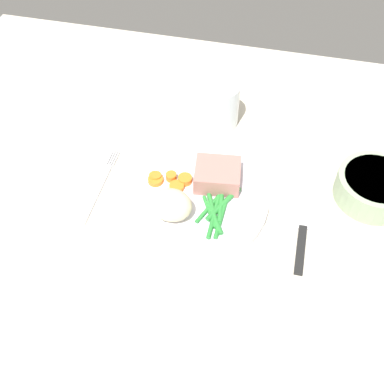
{
  "coord_description": "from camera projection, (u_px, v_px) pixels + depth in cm",
  "views": [
    {
      "loc": [
        10.39,
        -50.66,
        63.99
      ],
      "look_at": [
        -0.98,
        -2.23,
        4.6
      ],
      "focal_mm": 44.66,
      "sensor_mm": 36.0,
      "label": 1
    }
  ],
  "objects": [
    {
      "name": "water_glass",
      "position": [
        219.0,
        107.0,
        0.89
      ],
      "size": [
        7.49,
        7.49,
        8.81
      ],
      "color": "silver",
      "rests_on": "dining_table"
    },
    {
      "name": "dining_table",
      "position": [
        201.0,
        197.0,
        0.81
      ],
      "size": [
        120.0,
        90.0,
        2.0
      ],
      "color": "beige",
      "rests_on": "ground"
    },
    {
      "name": "mashed_potatoes",
      "position": [
        171.0,
        205.0,
        0.74
      ],
      "size": [
        6.61,
        5.37,
        5.03
      ],
      "primitive_type": "ellipsoid",
      "color": "beige",
      "rests_on": "dinner_plate"
    },
    {
      "name": "knife",
      "position": [
        303.0,
        223.0,
        0.76
      ],
      "size": [
        1.7,
        20.5,
        0.64
      ],
      "rotation": [
        0.0,
        0.0,
        0.02
      ],
      "color": "black",
      "rests_on": "dining_table"
    },
    {
      "name": "salad_bowl",
      "position": [
        375.0,
        186.0,
        0.78
      ],
      "size": [
        12.57,
        12.57,
        4.59
      ],
      "color": "#99B28C",
      "rests_on": "dining_table"
    },
    {
      "name": "fork",
      "position": [
        100.0,
        186.0,
        0.82
      ],
      "size": [
        1.44,
        16.6,
        0.4
      ],
      "rotation": [
        0.0,
        0.0,
        -0.08
      ],
      "color": "silver",
      "rests_on": "dining_table"
    },
    {
      "name": "dinner_plate",
      "position": [
        192.0,
        199.0,
        0.79
      ],
      "size": [
        25.16,
        25.16,
        1.6
      ],
      "primitive_type": "cylinder",
      "color": "white",
      "rests_on": "dining_table"
    },
    {
      "name": "meat_portion",
      "position": [
        217.0,
        175.0,
        0.79
      ],
      "size": [
        8.19,
        7.4,
        3.37
      ],
      "primitive_type": "cube",
      "rotation": [
        0.0,
        0.0,
        0.12
      ],
      "color": "#B2756B",
      "rests_on": "dinner_plate"
    },
    {
      "name": "carrot_slices",
      "position": [
        168.0,
        180.0,
        0.8
      ],
      "size": [
        7.28,
        4.23,
        1.24
      ],
      "color": "orange",
      "rests_on": "dinner_plate"
    },
    {
      "name": "green_beans",
      "position": [
        217.0,
        211.0,
        0.76
      ],
      "size": [
        6.02,
        11.07,
        0.85
      ],
      "color": "#2D8C38",
      "rests_on": "dinner_plate"
    }
  ]
}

